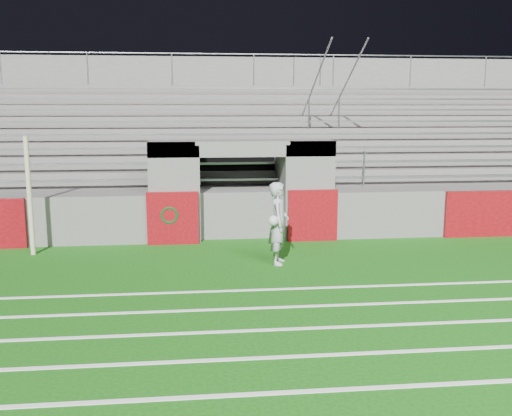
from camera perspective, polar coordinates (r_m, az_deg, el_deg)
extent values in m
plane|color=#124E0D|center=(11.94, -0.04, -6.72)|extent=(90.00, 90.00, 0.00)
cylinder|color=beige|center=(14.30, -21.71, 1.09)|extent=(0.11, 0.11, 2.80)
cube|color=white|center=(7.33, 4.25, -17.86)|extent=(28.00, 0.09, 0.01)
cube|color=white|center=(8.22, 2.97, -14.64)|extent=(28.00, 0.09, 0.01)
cube|color=white|center=(9.13, 1.97, -12.05)|extent=(28.00, 0.09, 0.01)
cube|color=white|center=(10.05, 1.17, -9.93)|extent=(28.00, 0.09, 0.01)
cube|color=white|center=(10.99, 0.51, -8.17)|extent=(28.00, 0.09, 0.01)
cube|color=#585553|center=(15.04, -8.29, 1.72)|extent=(1.20, 1.00, 2.60)
cube|color=#585553|center=(15.32, 5.29, 1.94)|extent=(1.20, 1.00, 2.60)
cube|color=black|center=(16.76, -1.91, 2.49)|extent=(2.60, 0.20, 2.50)
cube|color=#585553|center=(15.63, -5.82, 1.90)|extent=(0.10, 2.20, 2.50)
cube|color=#585553|center=(15.80, 2.55, 2.03)|extent=(0.10, 2.20, 2.50)
cube|color=#585553|center=(14.96, -1.46, 6.02)|extent=(4.80, 1.00, 0.40)
cube|color=#585553|center=(18.90, -2.38, 3.03)|extent=(26.00, 8.00, 0.20)
cube|color=#585553|center=(18.99, -2.37, 1.16)|extent=(26.00, 8.00, 1.05)
cube|color=#60080D|center=(14.60, -8.31, -1.01)|extent=(1.30, 0.15, 1.35)
cube|color=#60080D|center=(14.89, 5.67, -0.74)|extent=(1.30, 0.15, 1.35)
cube|color=#60080D|center=(16.50, 21.87, -0.54)|extent=(2.20, 0.15, 1.25)
cube|color=gray|center=(15.97, -1.71, 2.91)|extent=(23.00, 0.28, 0.06)
cube|color=#585553|center=(16.81, -1.93, 3.16)|extent=(24.00, 0.75, 0.38)
cube|color=gray|center=(16.67, -1.91, 4.52)|extent=(23.00, 0.28, 0.06)
cube|color=#585553|center=(17.53, -2.11, 4.07)|extent=(24.00, 0.75, 0.76)
cube|color=gray|center=(17.38, -2.10, 6.00)|extent=(23.00, 0.28, 0.06)
cube|color=#585553|center=(18.26, -2.28, 4.90)|extent=(24.00, 0.75, 1.14)
cube|color=gray|center=(18.11, -2.27, 7.36)|extent=(23.00, 0.28, 0.06)
cube|color=#585553|center=(18.99, -2.43, 5.67)|extent=(24.00, 0.75, 1.52)
cube|color=gray|center=(18.84, -2.43, 8.62)|extent=(23.00, 0.28, 0.06)
cube|color=#585553|center=(19.73, -2.58, 6.38)|extent=(24.00, 0.75, 1.90)
cube|color=gray|center=(19.59, -2.58, 9.78)|extent=(23.00, 0.28, 0.06)
cube|color=#585553|center=(20.46, -2.71, 7.04)|extent=(24.00, 0.75, 2.28)
cube|color=gray|center=(20.34, -2.72, 10.86)|extent=(23.00, 0.28, 0.06)
cube|color=#585553|center=(21.20, -2.83, 7.65)|extent=(24.00, 0.75, 2.66)
cube|color=gray|center=(21.10, -2.86, 11.85)|extent=(23.00, 0.28, 0.06)
cube|color=#585553|center=(21.87, -2.94, 7.89)|extent=(26.00, 0.60, 5.29)
cylinder|color=#A5A8AD|center=(16.05, 7.32, 3.88)|extent=(0.05, 0.05, 1.00)
cylinder|color=#A5A8AD|center=(18.89, 5.31, 9.44)|extent=(0.05, 0.05, 1.00)
cylinder|color=#A5A8AD|center=(21.88, 3.79, 13.51)|extent=(0.05, 0.05, 1.00)
cylinder|color=#A5A8AD|center=(18.90, 5.33, 10.95)|extent=(0.05, 6.02, 3.08)
cylinder|color=#A5A8AD|center=(16.31, 10.75, 3.88)|extent=(0.05, 0.05, 1.00)
cylinder|color=#A5A8AD|center=(19.11, 8.29, 9.38)|extent=(0.05, 0.05, 1.00)
cylinder|color=#A5A8AD|center=(22.08, 6.42, 13.43)|extent=(0.05, 0.05, 1.00)
cylinder|color=#A5A8AD|center=(19.12, 8.32, 10.88)|extent=(0.05, 6.02, 3.08)
cylinder|color=#A5A8AD|center=(22.62, -24.17, 12.69)|extent=(0.05, 0.05, 1.10)
cylinder|color=#A5A8AD|center=(21.91, -16.49, 13.26)|extent=(0.05, 0.05, 1.10)
cylinder|color=#A5A8AD|center=(21.59, -8.41, 13.60)|extent=(0.05, 0.05, 1.10)
cylinder|color=#A5A8AD|center=(21.68, -0.23, 13.69)|extent=(0.05, 0.05, 1.10)
cylinder|color=#A5A8AD|center=(22.19, 7.72, 13.52)|extent=(0.05, 0.05, 1.10)
cylinder|color=#A5A8AD|center=(23.08, 15.17, 13.13)|extent=(0.05, 0.05, 1.10)
cylinder|color=#A5A8AD|center=(24.31, 21.95, 12.59)|extent=(0.05, 0.05, 1.10)
cylinder|color=#A5A8AD|center=(21.65, -2.96, 15.15)|extent=(24.00, 0.05, 0.05)
imported|color=#A1A6AA|center=(12.60, 2.28, -1.53)|extent=(0.56, 0.74, 1.83)
sphere|color=silver|center=(12.33, 1.75, -1.27)|extent=(0.23, 0.23, 0.23)
torus|color=#0D4217|center=(14.58, -8.65, -0.47)|extent=(0.51, 0.09, 0.51)
torus|color=#0B3815|center=(14.54, -8.65, -0.72)|extent=(0.47, 0.09, 0.47)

